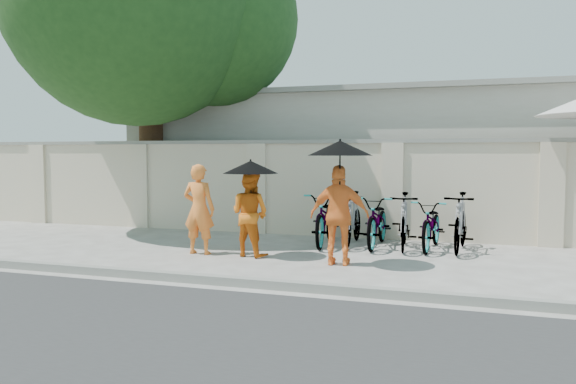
% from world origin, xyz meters
% --- Properties ---
extents(ground, '(80.00, 80.00, 0.00)m').
position_xyz_m(ground, '(0.00, 0.00, 0.00)').
color(ground, '#ABA8A1').
extents(kerb, '(40.00, 0.16, 0.12)m').
position_xyz_m(kerb, '(0.00, -1.70, 0.06)').
color(kerb, gray).
rests_on(kerb, ground).
extents(compound_wall, '(20.00, 0.30, 2.00)m').
position_xyz_m(compound_wall, '(1.00, 3.20, 1.00)').
color(compound_wall, beige).
rests_on(compound_wall, ground).
extents(building_behind, '(14.00, 6.00, 3.20)m').
position_xyz_m(building_behind, '(2.00, 7.00, 1.60)').
color(building_behind, '#B7B4A7').
rests_on(building_behind, ground).
extents(shade_tree, '(6.70, 6.20, 8.20)m').
position_xyz_m(shade_tree, '(-3.66, 2.97, 5.10)').
color(shade_tree, brown).
rests_on(shade_tree, ground).
extents(monk_left, '(0.59, 0.39, 1.60)m').
position_xyz_m(monk_left, '(-1.02, 0.32, 0.80)').
color(monk_left, orange).
rests_on(monk_left, ground).
extents(monk_center, '(0.84, 0.72, 1.48)m').
position_xyz_m(monk_center, '(-0.09, 0.41, 0.74)').
color(monk_center, orange).
rests_on(monk_center, ground).
extents(parasol_center, '(0.95, 0.95, 0.82)m').
position_xyz_m(parasol_center, '(-0.04, 0.33, 1.55)').
color(parasol_center, black).
rests_on(parasol_center, ground).
extents(monk_right, '(0.98, 0.50, 1.60)m').
position_xyz_m(monk_right, '(1.57, 0.13, 0.80)').
color(monk_right, orange).
rests_on(monk_right, ground).
extents(parasol_right, '(1.03, 1.03, 1.08)m').
position_xyz_m(parasol_right, '(1.59, 0.05, 1.87)').
color(parasol_right, black).
rests_on(parasol_right, ground).
extents(bike_0, '(0.87, 2.01, 1.02)m').
position_xyz_m(bike_0, '(0.87, 2.00, 0.51)').
color(bike_0, gray).
rests_on(bike_0, ground).
extents(bike_1, '(0.54, 1.75, 1.04)m').
position_xyz_m(bike_1, '(1.37, 2.11, 0.52)').
color(bike_1, gray).
rests_on(bike_1, ground).
extents(bike_2, '(0.66, 1.88, 0.99)m').
position_xyz_m(bike_2, '(1.87, 2.07, 0.49)').
color(bike_2, gray).
rests_on(bike_2, ground).
extents(bike_3, '(0.63, 1.79, 1.05)m').
position_xyz_m(bike_3, '(2.37, 1.99, 0.53)').
color(bike_3, gray).
rests_on(bike_3, ground).
extents(bike_4, '(0.75, 1.81, 0.93)m').
position_xyz_m(bike_4, '(2.88, 2.08, 0.46)').
color(bike_4, gray).
rests_on(bike_4, ground).
extents(bike_5, '(0.64, 1.82, 1.07)m').
position_xyz_m(bike_5, '(3.38, 2.03, 0.54)').
color(bike_5, gray).
rests_on(bike_5, ground).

